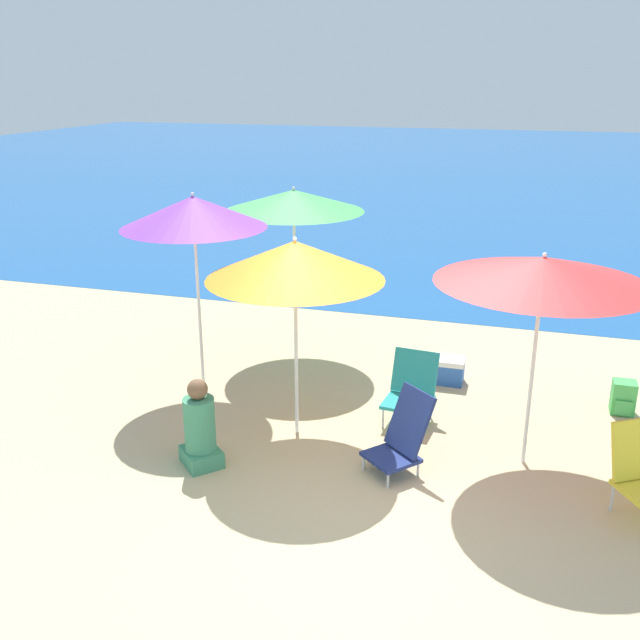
{
  "coord_description": "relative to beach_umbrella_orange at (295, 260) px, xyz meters",
  "views": [
    {
      "loc": [
        1.19,
        -5.58,
        3.56
      ],
      "look_at": [
        -0.93,
        1.49,
        1.0
      ],
      "focal_mm": 40.0,
      "sensor_mm": 36.0,
      "label": 1
    }
  ],
  "objects": [
    {
      "name": "ground_plane",
      "position": [
        0.96,
        -0.75,
        -1.85
      ],
      "size": [
        60.0,
        60.0,
        0.0
      ],
      "primitive_type": "plane",
      "color": "#C6B284"
    },
    {
      "name": "sea_water",
      "position": [
        0.96,
        23.96,
        -1.85
      ],
      "size": [
        60.0,
        40.0,
        0.01
      ],
      "color": "#1E5699",
      "rests_on": "ground"
    },
    {
      "name": "beach_umbrella_orange",
      "position": [
        0.0,
        0.0,
        0.0
      ],
      "size": [
        1.76,
        1.76,
        2.08
      ],
      "color": "white",
      "rests_on": "ground"
    },
    {
      "name": "beach_umbrella_red",
      "position": [
        2.29,
        0.05,
        0.06
      ],
      "size": [
        1.92,
        1.92,
        2.08
      ],
      "color": "white",
      "rests_on": "ground"
    },
    {
      "name": "beach_umbrella_green",
      "position": [
        -0.75,
        2.19,
        0.18
      ],
      "size": [
        1.8,
        1.8,
        2.22
      ],
      "color": "white",
      "rests_on": "ground"
    },
    {
      "name": "beach_umbrella_purple",
      "position": [
        -1.42,
        0.73,
        0.26
      ],
      "size": [
        1.63,
        1.63,
        2.33
      ],
      "color": "white",
      "rests_on": "ground"
    },
    {
      "name": "beach_chair_teal",
      "position": [
        1.08,
        0.65,
        -1.49
      ],
      "size": [
        0.54,
        0.63,
        0.73
      ],
      "rotation": [
        0.0,
        0.0,
        -0.1
      ],
      "color": "silver",
      "rests_on": "ground"
    },
    {
      "name": "beach_chair_navy",
      "position": [
        1.18,
        -0.42,
        -1.5
      ],
      "size": [
        0.69,
        0.7,
        0.78
      ],
      "rotation": [
        0.0,
        0.0,
        -0.71
      ],
      "color": "silver",
      "rests_on": "ground"
    },
    {
      "name": "person_seated_near",
      "position": [
        -0.67,
        -0.88,
        -1.48
      ],
      "size": [
        0.5,
        0.5,
        0.89
      ],
      "rotation": [
        0.0,
        0.0,
        0.82
      ],
      "color": "#3F8C66",
      "rests_on": "ground"
    },
    {
      "name": "backpack_green",
      "position": [
        3.3,
        1.46,
        -1.67
      ],
      "size": [
        0.25,
        0.25,
        0.37
      ],
      "color": "#47B756",
      "rests_on": "ground"
    },
    {
      "name": "cooler_box",
      "position": [
        1.32,
        1.74,
        -1.7
      ],
      "size": [
        0.44,
        0.31,
        0.31
      ],
      "color": "#2859B2",
      "rests_on": "ground"
    }
  ]
}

